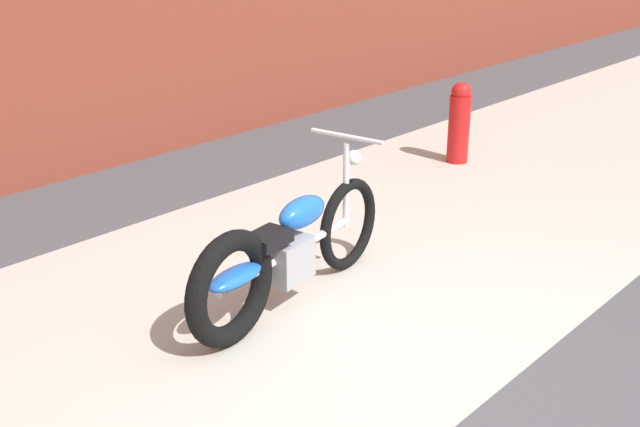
# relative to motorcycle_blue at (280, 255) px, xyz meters

# --- Properties ---
(ground_plane) EXTENTS (80.00, 80.00, 0.00)m
(ground_plane) POSITION_rel_motorcycle_blue_xyz_m (-0.08, -1.53, -0.40)
(ground_plane) COLOR #47474C
(sidewalk_slab) EXTENTS (36.00, 3.50, 0.01)m
(sidewalk_slab) POSITION_rel_motorcycle_blue_xyz_m (-0.08, 0.22, -0.40)
(sidewalk_slab) COLOR #B2ADA3
(sidewalk_slab) RESTS_ON ground
(motorcycle_blue) EXTENTS (2.00, 0.58, 1.03)m
(motorcycle_blue) POSITION_rel_motorcycle_blue_xyz_m (0.00, 0.00, 0.00)
(motorcycle_blue) COLOR black
(motorcycle_blue) RESTS_ON ground
(fire_hydrant) EXTENTS (0.22, 0.22, 0.84)m
(fire_hydrant) POSITION_rel_motorcycle_blue_xyz_m (3.49, 0.93, 0.03)
(fire_hydrant) COLOR red
(fire_hydrant) RESTS_ON ground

